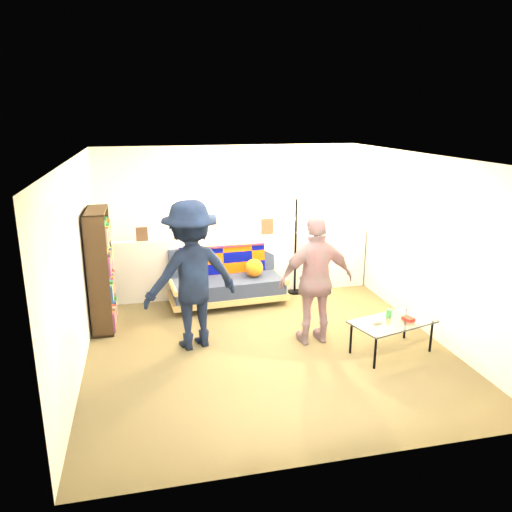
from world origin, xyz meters
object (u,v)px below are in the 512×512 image
Objects in this scene: person_right at (316,281)px; futon_sofa at (227,280)px; person_left at (191,275)px; coffee_table at (393,323)px; floor_lamp at (295,223)px; bookshelf at (101,274)px.

futon_sofa is at bearing -64.94° from person_right.
person_left reaches higher than futon_sofa.
coffee_table is 1.08m from person_right.
floor_lamp reaches higher than coffee_table.
floor_lamp is at bearing 13.78° from bookshelf.
bookshelf is at bearing -166.22° from floor_lamp.
bookshelf is 0.88× the size of person_left.
person_right reaches higher than bookshelf.
coffee_table is 2.58m from person_left.
futon_sofa is at bearing -131.38° from person_left.
futon_sofa is 0.98× the size of person_left.
futon_sofa is 1.65× the size of coffee_table.
floor_lamp is 0.99× the size of person_right.
bookshelf is at bearing -163.50° from futon_sofa.
person_left is (-0.69, -1.43, 0.59)m from futon_sofa.
bookshelf reaches higher than futon_sofa.
floor_lamp is at bearing -154.53° from person_left.
person_right is (2.74, -1.13, 0.07)m from bookshelf.
coffee_table is at bearing -24.68° from bookshelf.
person_left reaches higher than bookshelf.
coffee_table is at bearing 146.73° from person_left.
futon_sofa is at bearing 16.50° from bookshelf.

